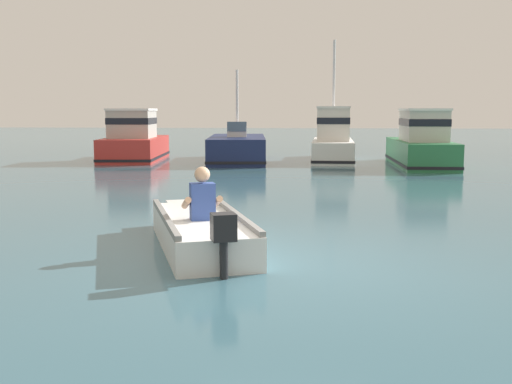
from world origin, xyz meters
The scene contains 6 objects.
ground_plane centered at (0.00, 0.00, 0.00)m, with size 120.00×120.00×0.00m, color #386070.
rowboat_with_person centered at (-1.28, 0.86, 0.25)m, with size 2.05×3.64×1.19m.
moored_boat_red centered at (-6.51, 15.75, 0.75)m, with size 2.43×4.87×2.03m.
moored_boat_navy centered at (-2.40, 15.61, 0.47)m, with size 2.60×5.60×3.49m.
moored_boat_white centered at (1.30, 16.10, 0.78)m, with size 1.76×5.01×4.64m.
moored_boat_green centered at (4.33, 14.18, 0.75)m, with size 1.80×5.49×2.03m.
Camera 1 is at (0.22, -7.58, 1.97)m, focal length 42.22 mm.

